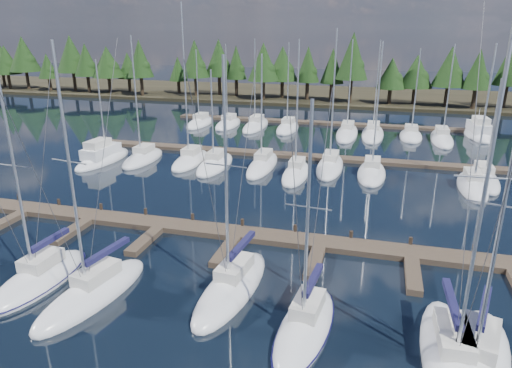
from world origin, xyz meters
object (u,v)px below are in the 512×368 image
(front_sailboat_1, at_px, (40,278))
(front_sailboat_6, at_px, (452,360))
(main_dock, at_px, (236,237))
(motor_yacht_right, at_px, (478,133))
(front_sailboat_5, at_px, (474,361))
(motor_yacht_left, at_px, (102,158))
(front_sailboat_3, at_px, (232,287))
(front_sailboat_4, at_px, (305,326))
(front_sailboat_2, at_px, (94,292))

(front_sailboat_1, bearing_deg, front_sailboat_6, -2.89)
(main_dock, height_order, motor_yacht_right, motor_yacht_right)
(front_sailboat_5, bearing_deg, motor_yacht_left, 144.75)
(main_dock, height_order, front_sailboat_3, front_sailboat_3)
(front_sailboat_6, xyz_separation_m, motor_yacht_right, (9.47, 49.65, 0.20))
(front_sailboat_4, distance_m, motor_yacht_left, 36.28)
(front_sailboat_4, bearing_deg, front_sailboat_5, -3.92)
(front_sailboat_2, distance_m, motor_yacht_left, 28.52)
(main_dock, distance_m, front_sailboat_6, 16.49)
(front_sailboat_4, bearing_deg, main_dock, 125.67)
(front_sailboat_1, distance_m, front_sailboat_4, 16.01)
(main_dock, xyz_separation_m, front_sailboat_1, (-9.50, -8.64, 0.08))
(front_sailboat_3, xyz_separation_m, front_sailboat_6, (11.44, -3.26, 0.01))
(front_sailboat_1, bearing_deg, motor_yacht_left, 115.16)
(main_dock, xyz_separation_m, front_sailboat_2, (-5.50, -9.16, 0.10))
(front_sailboat_5, xyz_separation_m, motor_yacht_left, (-34.84, 24.62, 0.19))
(front_sailboat_3, height_order, motor_yacht_right, front_sailboat_3)
(main_dock, bearing_deg, front_sailboat_5, -34.01)
(main_dock, xyz_separation_m, front_sailboat_5, (14.22, -9.59, 0.08))
(main_dock, height_order, front_sailboat_4, front_sailboat_4)
(main_dock, bearing_deg, front_sailboat_2, -120.99)
(front_sailboat_2, distance_m, front_sailboat_6, 18.79)
(motor_yacht_right, bearing_deg, front_sailboat_3, -114.26)
(front_sailboat_5, bearing_deg, front_sailboat_3, 166.12)
(front_sailboat_2, height_order, motor_yacht_right, front_sailboat_2)
(main_dock, xyz_separation_m, motor_yacht_right, (22.74, 39.86, 0.30))
(front_sailboat_1, bearing_deg, front_sailboat_4, -1.51)
(front_sailboat_2, relative_size, motor_yacht_left, 1.67)
(main_dock, relative_size, motor_yacht_left, 5.00)
(front_sailboat_5, height_order, front_sailboat_6, front_sailboat_6)
(front_sailboat_3, bearing_deg, front_sailboat_5, -13.88)
(front_sailboat_3, distance_m, front_sailboat_5, 12.76)
(front_sailboat_1, bearing_deg, front_sailboat_3, 10.54)
(front_sailboat_3, bearing_deg, motor_yacht_right, 65.74)
(front_sailboat_2, height_order, front_sailboat_6, front_sailboat_6)
(front_sailboat_3, distance_m, front_sailboat_6, 11.89)
(front_sailboat_1, bearing_deg, motor_yacht_right, 56.39)
(front_sailboat_1, xyz_separation_m, motor_yacht_left, (-11.12, 23.67, 0.19))
(front_sailboat_5, distance_m, motor_yacht_left, 42.66)
(front_sailboat_1, relative_size, front_sailboat_3, 0.96)
(motor_yacht_left, bearing_deg, front_sailboat_5, -35.25)
(front_sailboat_4, height_order, motor_yacht_left, front_sailboat_4)
(front_sailboat_1, xyz_separation_m, front_sailboat_3, (11.34, 2.11, 0.01))
(front_sailboat_2, distance_m, front_sailboat_5, 19.73)
(front_sailboat_6, distance_m, motor_yacht_left, 42.01)
(front_sailboat_4, bearing_deg, front_sailboat_1, 178.49)
(front_sailboat_6, relative_size, motor_yacht_left, 1.88)
(front_sailboat_4, bearing_deg, front_sailboat_2, -179.54)
(front_sailboat_2, bearing_deg, main_dock, 59.01)
(front_sailboat_3, bearing_deg, main_dock, 105.69)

